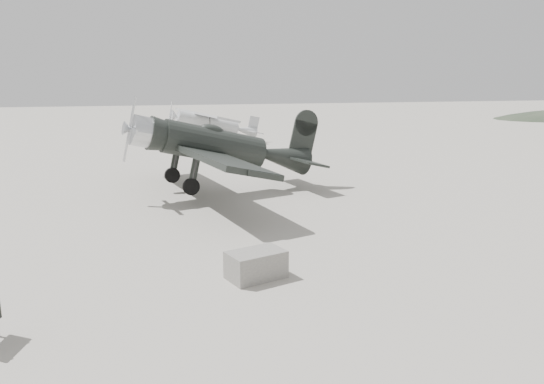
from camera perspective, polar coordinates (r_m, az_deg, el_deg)
The scene contains 4 objects.
ground at distance 18.76m, azimuth 2.11°, elevation -4.66°, with size 160.00×160.00×0.00m, color gray.
lowwing_monoplane at distance 24.73m, azimuth -5.39°, elevation 4.81°, with size 9.49×13.11×4.22m.
highwing_monoplane at distance 42.82m, azimuth -6.53°, elevation 7.62°, with size 7.61×10.63×3.00m.
equipment_block at distance 14.86m, azimuth -1.73°, elevation -7.82°, with size 1.55×0.97×0.77m, color slate.
Camera 1 is at (-4.61, -17.31, 5.58)m, focal length 35.00 mm.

